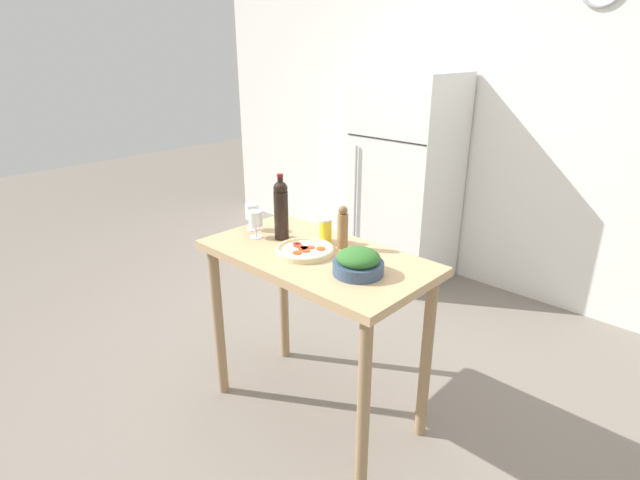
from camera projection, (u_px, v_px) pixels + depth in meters
ground_plane at (316, 410)px, 2.74m from camera, size 14.00×14.00×0.00m
wall_back at (513, 126)px, 3.70m from camera, size 6.40×0.08×2.60m
refrigerator at (406, 180)px, 4.05m from camera, size 0.73×0.65×1.68m
prep_counter at (316, 282)px, 2.45m from camera, size 1.13×0.61×0.93m
wine_bottle at (281, 209)px, 2.52m from camera, size 0.07×0.07×0.34m
wine_glass_near at (256, 220)px, 2.56m from camera, size 0.07×0.07×0.14m
wine_glass_far at (252, 213)px, 2.67m from camera, size 0.07×0.07×0.14m
pepper_mill at (343, 228)px, 2.42m from camera, size 0.05×0.05×0.22m
salad_bowl at (358, 263)px, 2.16m from camera, size 0.22×0.22×0.11m
homemade_pizza at (305, 250)px, 2.39m from camera, size 0.28×0.28×0.03m
salt_canister at (325, 231)px, 2.49m from camera, size 0.06×0.06×0.13m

